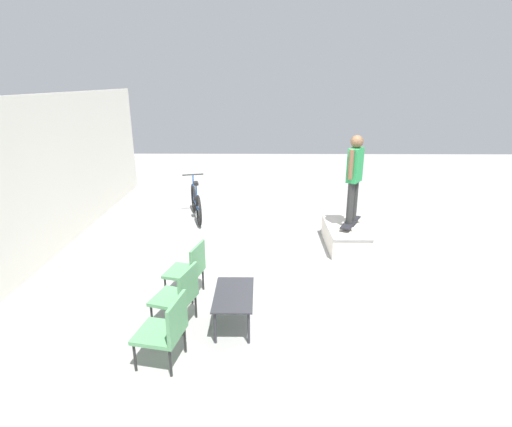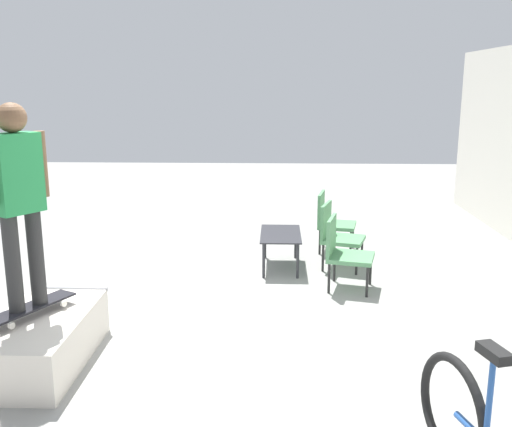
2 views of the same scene
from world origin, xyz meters
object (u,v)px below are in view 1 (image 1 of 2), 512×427
at_px(skate_ramp_box, 345,236).
at_px(skateboard_on_ramp, 351,222).
at_px(person_skater, 355,172).
at_px(coffee_table, 234,297).
at_px(bicycle, 196,203).
at_px(patio_chair_center, 179,294).
at_px(patio_chair_right, 189,268).
at_px(patio_chair_left, 166,328).

relative_size(skate_ramp_box, skateboard_on_ramp, 1.66).
bearing_deg(skateboard_on_ramp, person_skater, -126.18).
height_order(coffee_table, bicycle, bicycle).
height_order(person_skater, patio_chair_center, person_skater).
height_order(patio_chair_center, patio_chair_right, same).
xyz_separation_m(person_skater, patio_chair_left, (-3.59, 2.91, -1.07)).
bearing_deg(person_skater, coffee_table, 174.20).
bearing_deg(patio_chair_left, patio_chair_right, -168.59).
bearing_deg(coffee_table, patio_chair_left, 137.74).
xyz_separation_m(skateboard_on_ramp, patio_chair_right, (-2.01, 2.91, -0.04)).
relative_size(skateboard_on_ramp, patio_chair_right, 1.01).
height_order(person_skater, patio_chair_right, person_skater).
relative_size(skate_ramp_box, person_skater, 0.84).
bearing_deg(person_skater, patio_chair_left, 173.21).
xyz_separation_m(skate_ramp_box, person_skater, (0.01, -0.09, 1.33)).
bearing_deg(patio_chair_center, skateboard_on_ramp, 150.71).
distance_m(skateboard_on_ramp, person_skater, 1.03).
bearing_deg(patio_chair_right, patio_chair_left, 13.95).
distance_m(patio_chair_left, patio_chair_center, 0.78).
height_order(skate_ramp_box, coffee_table, coffee_table).
bearing_deg(coffee_table, patio_chair_right, 43.75).
distance_m(coffee_table, bicycle, 4.67).
bearing_deg(skate_ramp_box, patio_chair_center, 134.72).
height_order(coffee_table, patio_chair_center, patio_chair_center).
bearing_deg(bicycle, person_skater, -132.30).
bearing_deg(patio_chair_right, patio_chair_center, 13.83).
xyz_separation_m(person_skater, coffee_table, (-2.78, 2.18, -1.13)).
bearing_deg(person_skater, patio_chair_right, 156.83).
xyz_separation_m(patio_chair_right, bicycle, (3.74, 0.48, -0.09)).
xyz_separation_m(skateboard_on_ramp, patio_chair_left, (-3.59, 2.91, -0.04)).
bearing_deg(bicycle, coffee_table, 179.84).
height_order(person_skater, coffee_table, person_skater).
distance_m(patio_chair_right, bicycle, 3.77).
bearing_deg(patio_chair_left, person_skater, 152.32).
xyz_separation_m(skate_ramp_box, coffee_table, (-2.77, 2.09, 0.20)).
distance_m(person_skater, coffee_table, 3.71).
relative_size(person_skater, coffee_table, 1.79).
bearing_deg(skate_ramp_box, patio_chair_right, 125.31).
relative_size(patio_chair_left, patio_chair_center, 1.00).
xyz_separation_m(skateboard_on_ramp, person_skater, (-0.00, -0.00, 1.03)).
height_order(patio_chair_right, bicycle, bicycle).
height_order(skate_ramp_box, person_skater, person_skater).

